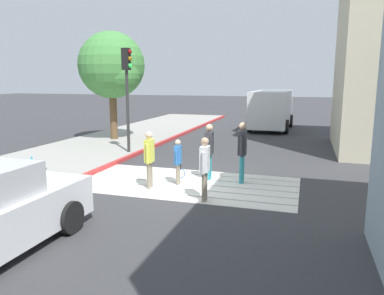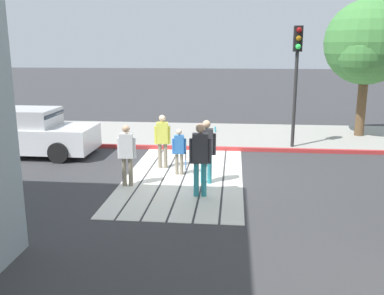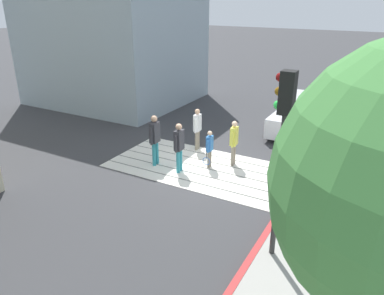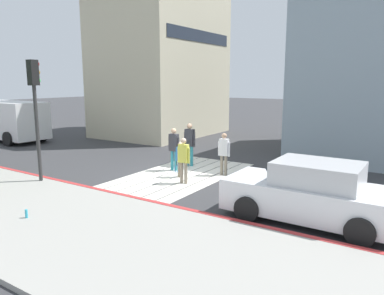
% 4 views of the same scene
% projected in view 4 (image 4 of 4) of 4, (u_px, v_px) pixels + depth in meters
% --- Properties ---
extents(ground_plane, '(120.00, 120.00, 0.00)m').
position_uv_depth(ground_plane, '(180.00, 175.00, 13.99)').
color(ground_plane, '#38383A').
extents(crosswalk_stripes, '(6.40, 3.25, 0.01)m').
position_uv_depth(crosswalk_stripes, '(180.00, 175.00, 13.99)').
color(crosswalk_stripes, silver).
rests_on(crosswalk_stripes, ground).
extents(sidewalk_west, '(4.80, 40.00, 0.12)m').
position_uv_depth(sidewalk_west, '(55.00, 220.00, 9.36)').
color(sidewalk_west, '#9E9B93').
rests_on(sidewalk_west, ground).
extents(curb_painted, '(0.16, 40.00, 0.13)m').
position_uv_depth(curb_painted, '(120.00, 196.00, 11.29)').
color(curb_painted, '#BC3333').
rests_on(curb_painted, ground).
extents(building_far_north, '(8.00, 6.04, 11.30)m').
position_uv_depth(building_far_north, '(161.00, 48.00, 23.94)').
color(building_far_north, beige).
rests_on(building_far_north, ground).
extents(car_parked_near_curb, '(2.00, 4.31, 1.57)m').
position_uv_depth(car_parked_near_curb, '(312.00, 194.00, 9.29)').
color(car_parked_near_curb, white).
rests_on(car_parked_near_curb, ground).
extents(van_down_street, '(2.48, 5.26, 2.35)m').
position_uv_depth(van_down_street, '(9.00, 120.00, 21.81)').
color(van_down_street, silver).
rests_on(van_down_street, ground).
extents(traffic_light_corner, '(0.39, 0.28, 4.24)m').
position_uv_depth(traffic_light_corner, '(35.00, 96.00, 12.32)').
color(traffic_light_corner, '#2D2D2D').
rests_on(traffic_light_corner, ground).
extents(water_bottle, '(0.07, 0.07, 0.22)m').
position_uv_depth(water_bottle, '(26.00, 214.00, 9.31)').
color(water_bottle, '#33A5BF').
rests_on(water_bottle, sidewalk_west).
extents(pedestrian_adult_lead, '(0.23, 0.48, 1.63)m').
position_uv_depth(pedestrian_adult_lead, '(224.00, 151.00, 13.84)').
color(pedestrian_adult_lead, gray).
rests_on(pedestrian_adult_lead, ground).
extents(pedestrian_adult_trailing, '(0.24, 0.47, 1.61)m').
position_uv_depth(pedestrian_adult_trailing, '(184.00, 157.00, 12.72)').
color(pedestrian_adult_trailing, gray).
rests_on(pedestrian_adult_trailing, ground).
extents(pedestrian_adult_side, '(0.25, 0.53, 1.81)m').
position_uv_depth(pedestrian_adult_side, '(190.00, 141.00, 15.37)').
color(pedestrian_adult_side, teal).
rests_on(pedestrian_adult_side, ground).
extents(pedestrian_teen_behind, '(0.24, 0.50, 1.71)m').
position_uv_depth(pedestrian_teen_behind, '(174.00, 146.00, 14.58)').
color(pedestrian_teen_behind, teal).
rests_on(pedestrian_teen_behind, ground).
extents(pedestrian_child_with_racket, '(0.28, 0.41, 1.33)m').
position_uv_depth(pedestrian_child_with_racket, '(180.00, 157.00, 13.60)').
color(pedestrian_child_with_racket, gray).
rests_on(pedestrian_child_with_racket, ground).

